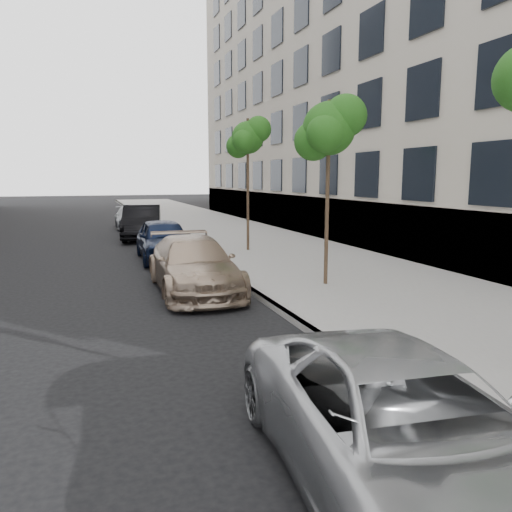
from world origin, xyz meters
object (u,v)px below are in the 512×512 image
tree_far (248,138)px  sedan_blue (164,240)px  suv (194,265)px  sedan_black (142,222)px  minivan (405,430)px  sedan_rear (131,218)px  tree_mid (330,129)px

tree_far → sedan_blue: tree_far is taller
suv → sedan_black: (0.05, 11.71, 0.10)m
tree_far → minivan: 15.34m
tree_far → sedan_rear: bearing=106.9°
sedan_rear → tree_far: bearing=-71.6°
minivan → sedan_blue: (0.00, 13.98, 0.08)m
tree_mid → sedan_blue: tree_mid is taller
sedan_blue → sedan_black: (-0.00, 6.56, 0.07)m
sedan_rear → suv: bearing=-88.5°
tree_far → suv: bearing=-120.7°
sedan_black → suv: bearing=-81.3°
tree_far → minivan: (-3.33, -14.51, -3.70)m
tree_mid → sedan_rear: 18.33m
tree_mid → suv: 4.88m
sedan_black → sedan_rear: sedan_black is taller
sedan_black → sedan_blue: bearing=-81.0°
minivan → suv: (-0.05, 8.84, 0.05)m
tree_far → suv: (-3.37, -5.68, -3.65)m
tree_far → sedan_blue: bearing=-170.9°
tree_mid → tree_far: tree_far is taller
sedan_blue → sedan_rear: 11.70m
tree_mid → sedan_blue: size_ratio=1.12×
suv → sedan_black: size_ratio=0.99×
minivan → suv: suv is taller
minivan → suv: 8.84m
sedan_rear → sedan_blue: bearing=-88.2°
tree_mid → sedan_rear: bearing=100.9°
minivan → sedan_blue: bearing=95.7°
minivan → tree_far: bearing=82.8°
minivan → sedan_rear: (-0.06, 25.68, -0.04)m
tree_mid → suv: (-3.37, 0.82, -3.42)m
sedan_black → tree_mid: bearing=-66.2°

